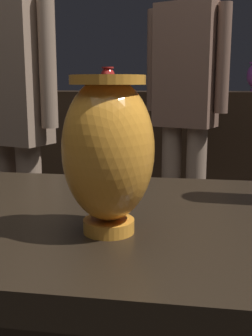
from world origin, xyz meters
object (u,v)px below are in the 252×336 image
object	(u,v)px
visitor_center_back	(186,97)
visitor_near_left	(13,109)
shelf_vase_left	(108,78)
vase_centerpiece	(108,150)
shelf_vase_center	(179,72)
shelf_vase_far_left	(35,74)

from	to	relation	value
visitor_center_back	visitor_near_left	distance (m)	0.94
visitor_near_left	shelf_vase_left	bearing A→B (deg)	-77.67
visitor_near_left	vase_centerpiece	bearing A→B (deg)	140.01
shelf_vase_center	shelf_vase_left	bearing A→B (deg)	164.26
shelf_vase_center	shelf_vase_left	world-z (taller)	shelf_vase_center
shelf_vase_center	shelf_vase_far_left	world-z (taller)	shelf_vase_center
vase_centerpiece	shelf_vase_left	xyz separation A→B (m)	(-0.48, 2.38, 0.14)
shelf_vase_center	shelf_vase_left	xyz separation A→B (m)	(-0.52, 0.15, -0.03)
vase_centerpiece	shelf_vase_center	size ratio (longest dim) A/B	0.99
shelf_vase_far_left	visitor_near_left	distance (m)	1.30
shelf_vase_far_left	visitor_near_left	bearing A→B (deg)	-73.64
vase_centerpiece	shelf_vase_left	world-z (taller)	shelf_vase_left
vase_centerpiece	visitor_center_back	world-z (taller)	visitor_center_back
shelf_vase_far_left	visitor_near_left	size ratio (longest dim) A/B	0.16
shelf_vase_left	shelf_vase_center	bearing A→B (deg)	-15.74
shelf_vase_far_left	shelf_vase_left	xyz separation A→B (m)	(0.52, 0.08, -0.03)
shelf_vase_far_left	shelf_vase_left	bearing A→B (deg)	8.75
shelf_vase_center	visitor_center_back	size ratio (longest dim) A/B	0.16
shelf_vase_center	visitor_near_left	xyz separation A→B (m)	(-0.68, -1.17, -0.18)
shelf_vase_center	shelf_vase_far_left	bearing A→B (deg)	176.34
shelf_vase_far_left	visitor_center_back	bearing A→B (deg)	-30.70
shelf_vase_far_left	visitor_near_left	xyz separation A→B (m)	(0.36, -1.23, -0.17)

